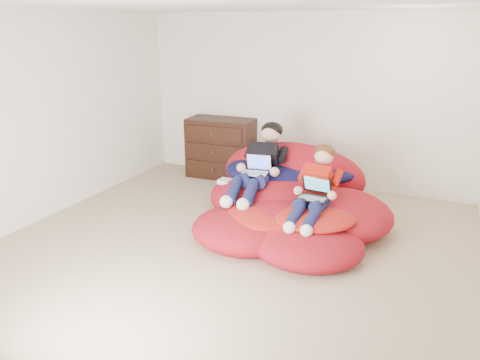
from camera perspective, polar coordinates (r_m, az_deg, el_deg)
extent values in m
cube|color=tan|center=(5.23, -0.95, -9.35)|extent=(5.10, 5.10, 0.25)
cube|color=white|center=(7.06, 7.84, 9.57)|extent=(5.10, 0.02, 2.50)
cube|color=white|center=(2.80, -23.70, -5.36)|extent=(5.10, 0.02, 2.50)
cube|color=white|center=(6.23, -22.57, 7.20)|extent=(0.02, 5.10, 2.50)
cube|color=silver|center=(4.63, -1.14, 20.88)|extent=(5.10, 5.10, 0.02)
cube|color=black|center=(7.41, -2.30, 3.94)|extent=(1.06, 0.58, 0.93)
cube|color=black|center=(7.26, -3.22, 1.32)|extent=(0.93, 0.07, 0.22)
cylinder|color=#4C3F26|center=(7.24, -3.29, 1.28)|extent=(0.03, 0.06, 0.03)
cube|color=black|center=(7.18, -3.26, 3.46)|extent=(0.93, 0.07, 0.22)
cylinder|color=#4C3F26|center=(7.16, -3.33, 3.42)|extent=(0.03, 0.06, 0.03)
cube|color=black|center=(7.11, -3.30, 5.63)|extent=(0.93, 0.07, 0.22)
cylinder|color=#4C3F26|center=(7.10, -3.38, 5.60)|extent=(0.03, 0.06, 0.03)
ellipsoid|color=#AF1320|center=(5.96, 4.10, -2.17)|extent=(1.65, 1.48, 0.59)
ellipsoid|color=#AF1320|center=(5.61, 11.05, -4.04)|extent=(1.43, 1.39, 0.52)
ellipsoid|color=#AF1320|center=(5.33, 5.69, -5.22)|extent=(1.49, 1.19, 0.48)
ellipsoid|color=#AF1320|center=(5.25, 0.72, -6.02)|extent=(1.24, 1.14, 0.41)
ellipsoid|color=#AF1320|center=(4.99, 8.14, -7.70)|extent=(1.20, 1.09, 0.39)
ellipsoid|color=#AF1320|center=(6.33, 6.40, 0.69)|extent=(1.95, 0.86, 0.86)
ellipsoid|color=#121241|center=(6.18, 3.80, 1.13)|extent=(1.22, 1.00, 0.31)
ellipsoid|color=#121241|center=(6.06, 9.44, 0.96)|extent=(0.95, 0.67, 0.23)
ellipsoid|color=red|center=(5.19, 8.77, -4.14)|extent=(0.98, 0.98, 0.18)
ellipsoid|color=red|center=(5.22, 3.28, -4.25)|extent=(0.95, 0.86, 0.17)
ellipsoid|color=beige|center=(6.38, 4.63, 2.95)|extent=(0.48, 0.30, 0.30)
cube|color=black|center=(5.98, 3.13, 2.51)|extent=(0.43, 0.55, 0.51)
sphere|color=#D89F84|center=(6.08, 3.81, 5.63)|extent=(0.25, 0.25, 0.25)
ellipsoid|color=black|center=(6.10, 3.92, 6.10)|extent=(0.28, 0.27, 0.22)
cylinder|color=#151843|center=(5.74, 0.77, 0.15)|extent=(0.23, 0.43, 0.23)
cylinder|color=#151843|center=(5.44, -0.76, -1.29)|extent=(0.20, 0.41, 0.26)
sphere|color=white|center=(5.29, -1.69, -2.67)|extent=(0.15, 0.15, 0.15)
cylinder|color=#151843|center=(5.66, 2.70, -0.12)|extent=(0.23, 0.43, 0.23)
cylinder|color=#151843|center=(5.36, 1.26, -1.60)|extent=(0.20, 0.41, 0.26)
sphere|color=white|center=(5.21, 0.37, -3.01)|extent=(0.15, 0.15, 0.15)
cube|color=red|center=(5.37, 9.69, -0.32)|extent=(0.34, 0.41, 0.47)
sphere|color=#D89F84|center=(5.40, 10.20, 2.87)|extent=(0.22, 0.22, 0.22)
ellipsoid|color=#4A2B13|center=(5.42, 10.30, 3.33)|extent=(0.24, 0.23, 0.18)
cylinder|color=#151843|center=(5.18, 7.80, -2.84)|extent=(0.17, 0.36, 0.20)
cylinder|color=#151843|center=(4.91, 6.72, -4.38)|extent=(0.15, 0.35, 0.23)
sphere|color=white|center=(4.78, 6.03, -5.80)|extent=(0.13, 0.13, 0.13)
cylinder|color=#151843|center=(5.13, 9.71, -3.12)|extent=(0.17, 0.36, 0.20)
cylinder|color=#151843|center=(4.87, 8.73, -4.69)|extent=(0.15, 0.35, 0.23)
sphere|color=white|center=(4.73, 8.10, -6.14)|extent=(0.13, 0.13, 0.13)
cube|color=white|center=(5.69, 1.80, 0.81)|extent=(0.33, 0.25, 0.01)
cube|color=gray|center=(5.68, 1.76, 0.87)|extent=(0.27, 0.15, 0.00)
cube|color=white|center=(5.78, 2.34, 2.19)|extent=(0.31, 0.12, 0.20)
cube|color=#4168DD|center=(5.77, 2.31, 2.20)|extent=(0.27, 0.10, 0.16)
cube|color=black|center=(5.14, 8.83, -2.23)|extent=(0.35, 0.25, 0.01)
cube|color=gray|center=(5.13, 8.80, -2.17)|extent=(0.29, 0.15, 0.00)
cube|color=black|center=(5.25, 9.36, -0.51)|extent=(0.34, 0.12, 0.22)
cube|color=teal|center=(5.24, 9.34, -0.50)|extent=(0.29, 0.10, 0.17)
cube|color=white|center=(5.94, -1.85, -0.16)|extent=(0.16, 0.16, 0.06)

